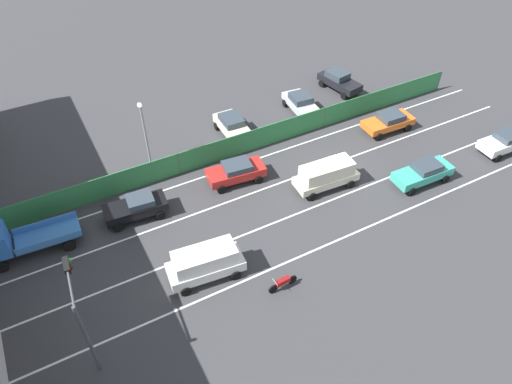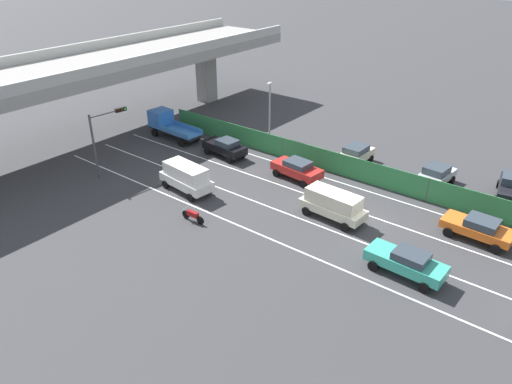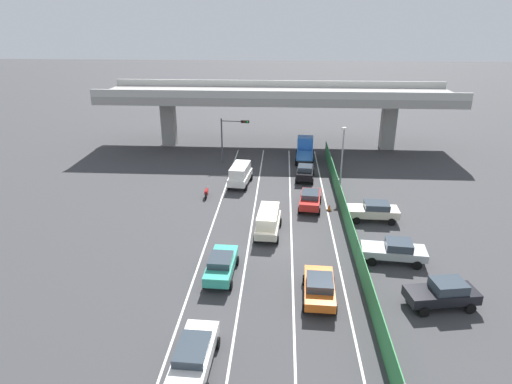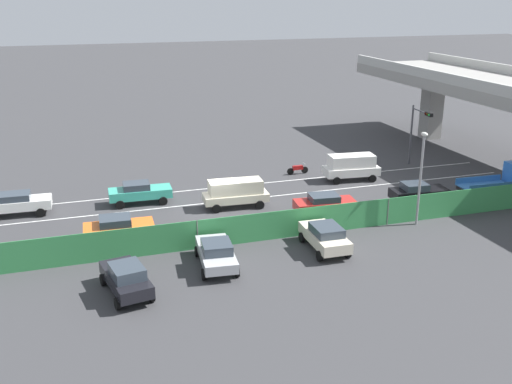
% 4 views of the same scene
% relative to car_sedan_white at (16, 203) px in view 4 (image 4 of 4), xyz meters
% --- Properties ---
extents(ground_plane, '(300.00, 300.00, 0.00)m').
position_rel_car_sedan_white_xyz_m(ground_plane, '(3.39, 13.78, -0.92)').
color(ground_plane, '#38383A').
extents(lane_line_left_edge, '(0.14, 43.28, 0.01)m').
position_rel_car_sedan_white_xyz_m(lane_line_left_edge, '(-1.63, 17.42, -0.91)').
color(lane_line_left_edge, silver).
rests_on(lane_line_left_edge, ground).
extents(lane_line_mid_left, '(0.14, 43.28, 0.01)m').
position_rel_car_sedan_white_xyz_m(lane_line_mid_left, '(1.72, 17.42, -0.91)').
color(lane_line_mid_left, silver).
rests_on(lane_line_mid_left, ground).
extents(lane_line_mid_right, '(0.14, 43.28, 0.01)m').
position_rel_car_sedan_white_xyz_m(lane_line_mid_right, '(5.07, 17.42, -0.91)').
color(lane_line_mid_right, silver).
rests_on(lane_line_mid_right, ground).
extents(lane_line_right_edge, '(0.14, 43.28, 0.01)m').
position_rel_car_sedan_white_xyz_m(lane_line_right_edge, '(8.42, 17.42, -0.91)').
color(lane_line_right_edge, silver).
rests_on(lane_line_right_edge, ground).
extents(green_fence, '(0.10, 39.38, 1.88)m').
position_rel_car_sedan_white_xyz_m(green_fence, '(9.66, 17.42, 0.02)').
color(green_fence, '#338447').
rests_on(green_fence, ground).
extents(car_sedan_white, '(2.11, 4.75, 1.62)m').
position_rel_car_sedan_white_xyz_m(car_sedan_white, '(0.00, 0.00, 0.00)').
color(car_sedan_white, white).
rests_on(car_sedan_white, ground).
extents(car_sedan_black, '(2.22, 4.33, 1.66)m').
position_rel_car_sedan_white_xyz_m(car_sedan_black, '(6.70, 28.21, -0.01)').
color(car_sedan_black, black).
rests_on(car_sedan_black, ground).
extents(car_taxi_orange, '(2.21, 4.44, 1.54)m').
position_rel_car_sedan_white_xyz_m(car_taxi_orange, '(6.67, 6.41, -0.05)').
color(car_taxi_orange, orange).
rests_on(car_taxi_orange, ground).
extents(car_sedan_red, '(2.36, 4.42, 1.60)m').
position_rel_car_sedan_white_xyz_m(car_sedan_red, '(6.85, 20.60, -0.02)').
color(car_sedan_red, red).
rests_on(car_sedan_red, ground).
extents(car_van_white, '(2.43, 4.73, 2.17)m').
position_rel_car_sedan_white_xyz_m(car_van_white, '(-0.16, 26.16, 0.31)').
color(car_van_white, silver).
rests_on(car_van_white, ground).
extents(car_taxi_teal, '(2.06, 4.64, 1.62)m').
position_rel_car_sedan_white_xyz_m(car_taxi_teal, '(0.21, 8.60, -0.02)').
color(car_taxi_teal, teal).
rests_on(car_taxi_teal, ground).
extents(car_van_cream, '(2.21, 4.81, 2.04)m').
position_rel_car_sedan_white_xyz_m(car_van_cream, '(3.16, 15.17, 0.25)').
color(car_van_cream, beige).
rests_on(car_van_cream, ground).
extents(flatbed_truck_blue, '(2.45, 5.99, 2.46)m').
position_rel_car_sedan_white_xyz_m(flatbed_truck_blue, '(7.00, 36.00, 0.35)').
color(flatbed_truck_blue, black).
rests_on(flatbed_truck_blue, ground).
extents(motorcycle, '(0.60, 1.95, 0.93)m').
position_rel_car_sedan_white_xyz_m(motorcycle, '(-3.14, 22.56, -0.46)').
color(motorcycle, black).
rests_on(motorcycle, ground).
extents(parked_sedan_dark, '(4.52, 2.55, 1.73)m').
position_rel_car_sedan_white_xyz_m(parked_sedan_dark, '(14.12, 6.11, 0.02)').
color(parked_sedan_dark, black).
rests_on(parked_sedan_dark, ground).
extents(parked_wagon_silver, '(4.71, 2.42, 1.62)m').
position_rel_car_sedan_white_xyz_m(parked_wagon_silver, '(12.42, 11.35, -0.04)').
color(parked_wagon_silver, '#B2B5B7').
rests_on(parked_wagon_silver, ground).
extents(parked_sedan_cream, '(4.34, 2.13, 1.66)m').
position_rel_car_sedan_white_xyz_m(parked_sedan_cream, '(12.18, 18.22, 0.01)').
color(parked_sedan_cream, beige).
rests_on(parked_sedan_cream, ground).
extents(traffic_light, '(3.39, 0.61, 5.45)m').
position_rel_car_sedan_white_xyz_m(traffic_light, '(-1.86, 33.34, 2.94)').
color(traffic_light, '#47474C').
rests_on(traffic_light, ground).
extents(street_lamp, '(0.60, 0.36, 6.40)m').
position_rel_car_sedan_white_xyz_m(street_lamp, '(10.22, 25.90, 3.02)').
color(street_lamp, gray).
rests_on(street_lamp, ground).
extents(traffic_cone, '(0.47, 0.47, 0.61)m').
position_rel_car_sedan_white_xyz_m(traffic_cone, '(8.57, 20.01, -0.64)').
color(traffic_cone, orange).
rests_on(traffic_cone, ground).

